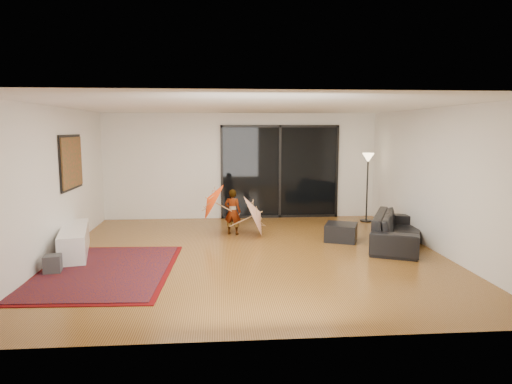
{
  "coord_description": "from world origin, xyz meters",
  "views": [
    {
      "loc": [
        -0.57,
        -8.22,
        2.3
      ],
      "look_at": [
        0.13,
        0.42,
        1.1
      ],
      "focal_mm": 32.0,
      "sensor_mm": 36.0,
      "label": 1
    }
  ],
  "objects": [
    {
      "name": "parasol_white",
      "position": [
        0.31,
        1.46,
        0.5
      ],
      "size": [
        0.56,
        0.95,
        0.97
      ],
      "rotation": [
        0.0,
        1.15,
        0.0
      ],
      "color": "silver",
      "rests_on": "floor"
    },
    {
      "name": "wall_right",
      "position": [
        3.5,
        0.0,
        1.35
      ],
      "size": [
        0.0,
        7.0,
        7.0
      ],
      "primitive_type": "plane",
      "rotation": [
        1.57,
        0.0,
        -1.57
      ],
      "color": "silver",
      "rests_on": "floor"
    },
    {
      "name": "ceiling",
      "position": [
        0.0,
        0.0,
        2.7
      ],
      "size": [
        7.0,
        7.0,
        0.0
      ],
      "primitive_type": "plane",
      "rotation": [
        3.14,
        0.0,
        0.0
      ],
      "color": "white",
      "rests_on": "wall_back"
    },
    {
      "name": "parasol_orange",
      "position": [
        -0.84,
        1.56,
        0.73
      ],
      "size": [
        0.56,
        0.84,
        0.87
      ],
      "rotation": [
        0.0,
        -1.06,
        0.0
      ],
      "color": "#F1410C",
      "rests_on": "child"
    },
    {
      "name": "ottoman",
      "position": [
        1.94,
        0.86,
        0.18
      ],
      "size": [
        0.81,
        0.81,
        0.35
      ],
      "primitive_type": "cube",
      "rotation": [
        0.0,
        0.0,
        -0.38
      ],
      "color": "black",
      "rests_on": "floor"
    },
    {
      "name": "wall_back",
      "position": [
        0.0,
        3.5,
        1.35
      ],
      "size": [
        7.0,
        0.0,
        7.0
      ],
      "primitive_type": "plane",
      "rotation": [
        1.57,
        0.0,
        0.0
      ],
      "color": "silver",
      "rests_on": "floor"
    },
    {
      "name": "floor_lamp",
      "position": [
        3.1,
        2.77,
        1.35
      ],
      "size": [
        0.29,
        0.29,
        1.71
      ],
      "color": "black",
      "rests_on": "floor"
    },
    {
      "name": "media_console",
      "position": [
        -3.25,
        0.24,
        0.25
      ],
      "size": [
        0.86,
        1.86,
        0.5
      ],
      "primitive_type": "cube",
      "rotation": [
        0.0,
        0.0,
        0.23
      ],
      "color": "white",
      "rests_on": "floor"
    },
    {
      "name": "sofa",
      "position": [
        2.95,
        0.38,
        0.32
      ],
      "size": [
        1.71,
        2.36,
        0.64
      ],
      "primitive_type": "imported",
      "rotation": [
        0.0,
        0.0,
        1.13
      ],
      "color": "black",
      "rests_on": "floor"
    },
    {
      "name": "painting",
      "position": [
        -3.46,
        1.0,
        1.65
      ],
      "size": [
        0.04,
        1.28,
        1.08
      ],
      "color": "black",
      "rests_on": "wall_left"
    },
    {
      "name": "floor",
      "position": [
        0.0,
        0.0,
        0.0
      ],
      "size": [
        7.0,
        7.0,
        0.0
      ],
      "primitive_type": "plane",
      "color": "#8F5D27",
      "rests_on": "ground"
    },
    {
      "name": "sliding_door",
      "position": [
        1.0,
        3.47,
        1.2
      ],
      "size": [
        3.06,
        0.07,
        2.4
      ],
      "color": "black",
      "rests_on": "wall_back"
    },
    {
      "name": "wall_front",
      "position": [
        0.0,
        -3.5,
        1.35
      ],
      "size": [
        7.0,
        0.0,
        7.0
      ],
      "primitive_type": "plane",
      "rotation": [
        -1.57,
        0.0,
        0.0
      ],
      "color": "silver",
      "rests_on": "floor"
    },
    {
      "name": "child",
      "position": [
        -0.29,
        1.61,
        0.5
      ],
      "size": [
        0.42,
        0.34,
        1.0
      ],
      "primitive_type": "imported",
      "rotation": [
        0.0,
        0.0,
        2.85
      ],
      "color": "#999999",
      "rests_on": "floor"
    },
    {
      "name": "wall_left",
      "position": [
        -3.5,
        0.0,
        1.35
      ],
      "size": [
        0.0,
        7.0,
        7.0
      ],
      "primitive_type": "plane",
      "rotation": [
        1.57,
        0.0,
        1.57
      ],
      "color": "silver",
      "rests_on": "floor"
    },
    {
      "name": "persian_rug",
      "position": [
        -2.45,
        -0.87,
        0.01
      ],
      "size": [
        2.29,
        3.11,
        0.02
      ],
      "rotation": [
        0.0,
        0.0,
        -0.04
      ],
      "color": "#580709",
      "rests_on": "floor"
    },
    {
      "name": "speaker",
      "position": [
        -3.25,
        -0.9,
        0.15
      ],
      "size": [
        0.3,
        0.3,
        0.3
      ],
      "primitive_type": "cube",
      "rotation": [
        0.0,
        0.0,
        0.17
      ],
      "color": "#424244",
      "rests_on": "floor"
    }
  ]
}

